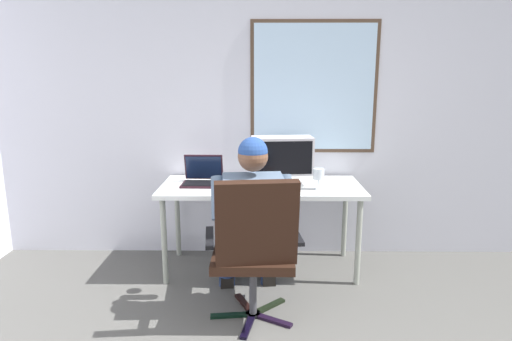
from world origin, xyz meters
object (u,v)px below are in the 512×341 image
crt_monitor (282,156)px  wine_glass (319,175)px  person_seated (251,219)px  laptop (203,176)px  desk (261,192)px  office_chair (255,244)px

crt_monitor → wine_glass: crt_monitor is taller
person_seated → laptop: 0.76m
desk → office_chair: 0.85m
desk → person_seated: person_seated is taller
crt_monitor → desk: bearing=-171.8°
crt_monitor → laptop: bearing=177.9°
laptop → wine_glass: 0.93m
crt_monitor → wine_glass: bearing=-29.0°
desk → crt_monitor: size_ratio=3.22×
office_chair → crt_monitor: 0.97m
person_seated → office_chair: bearing=-84.3°
desk → wine_glass: size_ratio=9.88×
office_chair → wine_glass: bearing=56.0°
person_seated → laptop: person_seated is taller
crt_monitor → laptop: 0.66m
laptop → crt_monitor: bearing=-2.1°
desk → person_seated: bearing=-96.7°
laptop → desk: bearing=-5.8°
laptop → wine_glass: laptop is taller
crt_monitor → office_chair: bearing=-103.5°
desk → laptop: bearing=174.2°
laptop → office_chair: bearing=-64.1°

